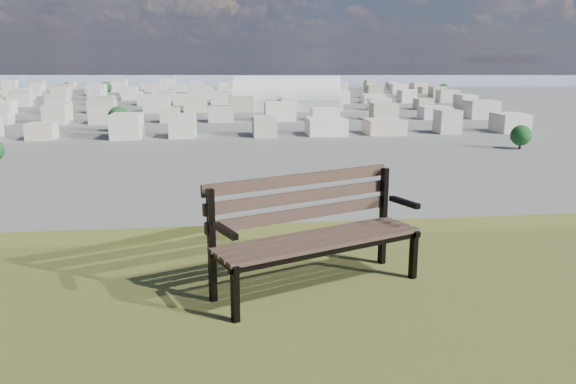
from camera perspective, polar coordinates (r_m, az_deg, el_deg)
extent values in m
cube|color=#463228|center=(4.12, 4.45, -5.45)|extent=(1.54, 0.71, 0.03)
cube|color=#463228|center=(4.20, 3.61, -5.04)|extent=(1.54, 0.71, 0.03)
cube|color=#463228|center=(4.29, 2.81, -4.64)|extent=(1.54, 0.71, 0.03)
cube|color=#463228|center=(4.38, 2.04, -4.26)|extent=(1.54, 0.71, 0.03)
cube|color=#463228|center=(4.40, 1.55, -2.20)|extent=(1.52, 0.67, 0.09)
cube|color=#463228|center=(4.38, 1.41, -0.47)|extent=(1.52, 0.67, 0.09)
cube|color=#463228|center=(4.37, 1.26, 1.27)|extent=(1.52, 0.67, 0.09)
cube|color=black|center=(3.82, -5.39, -10.25)|extent=(0.06, 0.07, 0.40)
cube|color=black|center=(4.07, -7.76, -5.46)|extent=(0.06, 0.07, 0.84)
cube|color=black|center=(3.91, -6.57, -6.97)|extent=(0.22, 0.44, 0.05)
cube|color=black|center=(3.79, -6.38, -3.95)|extent=(0.17, 0.32, 0.04)
cube|color=black|center=(4.63, 12.63, -6.20)|extent=(0.06, 0.07, 0.40)
cube|color=black|center=(4.85, 9.66, -2.47)|extent=(0.06, 0.07, 0.84)
cube|color=black|center=(4.71, 11.25, -3.60)|extent=(0.22, 0.44, 0.05)
cube|color=black|center=(4.62, 11.74, -1.03)|extent=(0.17, 0.32, 0.04)
cube|color=black|center=(4.12, 4.51, -6.02)|extent=(1.52, 0.67, 0.04)
cube|color=black|center=(4.40, 1.97, -4.74)|extent=(1.52, 0.67, 0.04)
cube|color=#B9B9B5|center=(311.30, -0.10, 8.94)|extent=(59.88, 31.58, 6.35)
cylinder|color=white|center=(311.08, -0.10, 9.53)|extent=(59.88, 31.58, 24.14)
cube|color=silver|center=(211.02, -23.10, 5.91)|extent=(11.00, 11.00, 7.00)
cube|color=beige|center=(205.61, -16.63, 6.25)|extent=(11.00, 11.00, 7.00)
cube|color=beige|center=(202.92, -9.90, 6.51)|extent=(11.00, 11.00, 7.00)
cube|color=silver|center=(203.04, -3.08, 6.70)|extent=(11.00, 11.00, 7.00)
cube|color=#BCAF99|center=(205.98, 3.64, 6.78)|extent=(11.00, 11.00, 7.00)
cube|color=tan|center=(211.62, 10.09, 6.78)|extent=(11.00, 11.00, 7.00)
cube|color=beige|center=(219.75, 16.13, 6.70)|extent=(11.00, 11.00, 7.00)
cube|color=beige|center=(230.11, 21.69, 6.56)|extent=(11.00, 11.00, 7.00)
cube|color=beige|center=(262.14, -22.65, 7.19)|extent=(11.00, 11.00, 7.00)
cube|color=silver|center=(256.69, -17.45, 7.49)|extent=(11.00, 11.00, 7.00)
cube|color=#BCAF99|center=(253.40, -12.07, 7.73)|extent=(11.00, 11.00, 7.00)
cube|color=tan|center=(252.36, -6.59, 7.92)|extent=(11.00, 11.00, 7.00)
cube|color=beige|center=(253.60, -1.11, 8.03)|extent=(11.00, 11.00, 7.00)
cube|color=beige|center=(257.08, 4.28, 8.06)|extent=(11.00, 11.00, 7.00)
cube|color=silver|center=(262.72, 9.47, 8.03)|extent=(11.00, 11.00, 7.00)
cube|color=beige|center=(270.38, 14.41, 7.94)|extent=(11.00, 11.00, 7.00)
cube|color=beige|center=(279.90, 19.04, 7.81)|extent=(11.00, 11.00, 7.00)
cube|color=#BCAF99|center=(320.54, -26.52, 7.75)|extent=(11.00, 11.00, 7.00)
cube|color=tan|center=(313.36, -22.35, 8.05)|extent=(11.00, 11.00, 7.00)
cube|color=beige|center=(307.87, -18.01, 8.32)|extent=(11.00, 11.00, 7.00)
cube|color=beige|center=(304.19, -13.52, 8.54)|extent=(11.00, 11.00, 7.00)
cube|color=silver|center=(302.38, -8.95, 8.72)|extent=(11.00, 11.00, 7.00)
cube|color=beige|center=(302.46, -4.35, 8.84)|extent=(11.00, 11.00, 7.00)
cube|color=beige|center=(304.45, 0.22, 8.91)|extent=(11.00, 11.00, 7.00)
cube|color=silver|center=(308.29, 4.71, 8.92)|extent=(11.00, 11.00, 7.00)
cube|color=#BCAF99|center=(313.93, 9.06, 8.88)|extent=(11.00, 11.00, 7.00)
cube|color=tan|center=(321.26, 13.23, 8.79)|extent=(11.00, 11.00, 7.00)
cube|color=beige|center=(330.18, 17.19, 8.67)|extent=(11.00, 11.00, 7.00)
cube|color=silver|center=(371.60, -25.74, 8.40)|extent=(11.00, 11.00, 7.00)
cube|color=beige|center=(364.63, -22.14, 8.67)|extent=(11.00, 11.00, 7.00)
cube|color=beige|center=(359.13, -18.40, 8.91)|extent=(11.00, 11.00, 7.00)
cube|color=silver|center=(355.17, -14.56, 9.11)|extent=(11.00, 11.00, 7.00)
cube|color=#BCAF99|center=(352.80, -10.65, 9.28)|extent=(11.00, 11.00, 7.00)
cube|color=tan|center=(352.06, -6.70, 9.41)|extent=(11.00, 11.00, 7.00)
cube|color=beige|center=(352.95, -2.75, 9.49)|extent=(11.00, 11.00, 7.00)
cube|color=beige|center=(355.46, 1.17, 9.53)|extent=(11.00, 11.00, 7.00)
cube|color=silver|center=(359.56, 5.01, 9.53)|extent=(11.00, 11.00, 7.00)
cube|color=beige|center=(365.19, 8.75, 9.48)|extent=(11.00, 11.00, 7.00)
cube|color=beige|center=(372.29, 12.37, 9.40)|extent=(11.00, 11.00, 7.00)
cube|color=silver|center=(380.77, 15.83, 9.29)|extent=(11.00, 11.00, 7.00)
cube|color=tan|center=(422.75, -25.15, 8.90)|extent=(11.00, 11.00, 7.00)
cube|color=beige|center=(415.94, -21.97, 9.14)|extent=(11.00, 11.00, 7.00)
cube|color=beige|center=(410.43, -18.70, 9.35)|extent=(11.00, 11.00, 7.00)
cube|color=silver|center=(406.26, -15.34, 9.54)|extent=(11.00, 11.00, 7.00)
cube|color=beige|center=(403.47, -11.92, 9.70)|extent=(11.00, 11.00, 7.00)
cube|color=beige|center=(402.11, -8.47, 9.83)|extent=(11.00, 11.00, 7.00)
cube|color=silver|center=(402.17, -5.00, 9.92)|extent=(11.00, 11.00, 7.00)
cube|color=#BCAF99|center=(403.66, -1.54, 9.98)|extent=(11.00, 11.00, 7.00)
cube|color=tan|center=(406.57, 1.88, 10.00)|extent=(11.00, 11.00, 7.00)
cube|color=beige|center=(410.86, 5.24, 9.99)|extent=(11.00, 11.00, 7.00)
cube|color=beige|center=(416.49, 8.53, 9.94)|extent=(11.00, 11.00, 7.00)
cube|color=silver|center=(423.41, 11.71, 9.87)|extent=(11.00, 11.00, 7.00)
cube|color=beige|center=(431.56, 14.78, 9.77)|extent=(11.00, 11.00, 7.00)
cube|color=silver|center=(473.95, -24.68, 9.28)|extent=(11.00, 11.00, 7.00)
cube|color=#BCAF99|center=(467.27, -21.85, 9.50)|extent=(11.00, 11.00, 7.00)
cube|color=tan|center=(461.75, -18.93, 9.70)|extent=(11.00, 11.00, 7.00)
cube|color=beige|center=(457.42, -15.95, 9.87)|extent=(11.00, 11.00, 7.00)
cube|color=beige|center=(454.32, -12.92, 10.02)|extent=(11.00, 11.00, 7.00)
cube|color=silver|center=(452.47, -9.85, 10.15)|extent=(11.00, 11.00, 7.00)
cube|color=beige|center=(451.89, -6.76, 10.25)|extent=(11.00, 11.00, 7.00)
cube|color=beige|center=(452.58, -3.67, 10.31)|extent=(11.00, 11.00, 7.00)
cube|color=silver|center=(454.54, -0.60, 10.35)|extent=(11.00, 11.00, 7.00)
cube|color=#BCAF99|center=(457.75, 2.44, 10.36)|extent=(11.00, 11.00, 7.00)
cube|color=tan|center=(462.19, 5.43, 10.34)|extent=(11.00, 11.00, 7.00)
cube|color=beige|center=(467.82, 8.35, 10.30)|extent=(11.00, 11.00, 7.00)
cube|color=beige|center=(474.60, 11.19, 10.23)|extent=(11.00, 11.00, 7.00)
cube|color=silver|center=(482.48, 13.95, 10.14)|extent=(11.00, 11.00, 7.00)
cube|color=beige|center=(532.77, -26.80, 9.39)|extent=(11.00, 11.00, 7.00)
cube|color=beige|center=(525.20, -24.31, 9.60)|extent=(11.00, 11.00, 7.00)
cube|color=silver|center=(518.63, -21.74, 9.79)|extent=(11.00, 11.00, 7.00)
cube|color=#BCAF99|center=(513.09, -19.12, 9.97)|extent=(11.00, 11.00, 7.00)
cube|color=tan|center=(508.63, -16.44, 10.13)|extent=(11.00, 11.00, 7.00)
cube|color=beige|center=(505.27, -13.71, 10.28)|extent=(11.00, 11.00, 7.00)
cube|color=beige|center=(503.04, -10.95, 10.40)|extent=(11.00, 11.00, 7.00)
cube|color=silver|center=(501.94, -8.17, 10.50)|extent=(11.00, 11.00, 7.00)
cube|color=beige|center=(502.00, -5.39, 10.57)|extent=(11.00, 11.00, 7.00)
cube|color=beige|center=(503.19, -2.61, 10.62)|extent=(11.00, 11.00, 7.00)
cube|color=silver|center=(505.53, 0.15, 10.65)|extent=(11.00, 11.00, 7.00)
cube|color=#BCAF99|center=(508.98, 2.88, 10.65)|extent=(11.00, 11.00, 7.00)
cube|color=tan|center=(513.54, 5.57, 10.63)|extent=(11.00, 11.00, 7.00)
cube|color=beige|center=(519.17, 8.20, 10.59)|extent=(11.00, 11.00, 7.00)
cube|color=beige|center=(525.83, 10.77, 10.52)|extent=(11.00, 11.00, 7.00)
cube|color=silver|center=(533.49, 13.28, 10.44)|extent=(11.00, 11.00, 7.00)
cube|color=beige|center=(583.88, -26.28, 9.66)|extent=(11.00, 11.00, 7.00)
cube|color=beige|center=(576.48, -24.00, 9.85)|extent=(11.00, 11.00, 7.00)
cube|color=silver|center=(569.99, -21.66, 10.03)|extent=(11.00, 11.00, 7.00)
cube|color=#BCAF99|center=(564.45, -19.27, 10.20)|extent=(11.00, 11.00, 7.00)
cube|color=tan|center=(559.88, -16.83, 10.35)|extent=(11.00, 11.00, 7.00)
cube|color=beige|center=(556.32, -14.36, 10.48)|extent=(11.00, 11.00, 7.00)
cube|color=beige|center=(553.77, -11.86, 10.60)|extent=(11.00, 11.00, 7.00)
cube|color=silver|center=(552.25, -9.33, 10.70)|extent=(11.00, 11.00, 7.00)
cube|color=beige|center=(551.78, -6.80, 10.78)|extent=(11.00, 11.00, 7.00)
cube|color=beige|center=(552.35, -4.26, 10.84)|extent=(11.00, 11.00, 7.00)
cube|color=silver|center=(553.95, -1.74, 10.87)|extent=(11.00, 11.00, 7.00)
cube|color=#BCAF99|center=(556.59, 0.77, 10.89)|extent=(11.00, 11.00, 7.00)
cube|color=tan|center=(560.25, 3.25, 10.89)|extent=(11.00, 11.00, 7.00)
cube|color=beige|center=(564.90, 5.69, 10.86)|extent=(11.00, 11.00, 7.00)
cube|color=beige|center=(570.53, 8.09, 10.82)|extent=(11.00, 11.00, 7.00)
cube|color=silver|center=(577.10, 10.43, 10.76)|extent=(11.00, 11.00, 7.00)
cube|color=beige|center=(584.58, 12.72, 10.69)|extent=(11.00, 11.00, 7.00)
cylinder|color=#302218|center=(186.99, 22.50, 4.38)|extent=(0.80, 0.80, 2.10)
sphere|color=black|center=(186.58, 22.58, 5.34)|extent=(6.30, 6.30, 6.30)
cylinder|color=#302218|center=(226.11, -16.77, 6.28)|extent=(0.80, 0.80, 2.70)
sphere|color=black|center=(225.70, -16.84, 7.30)|extent=(8.10, 8.10, 8.10)
cylinder|color=#302218|center=(311.39, 18.30, 7.88)|extent=(0.80, 0.80, 1.95)
sphere|color=black|center=(311.16, 18.34, 8.41)|extent=(5.85, 5.85, 5.85)
cylinder|color=#302218|center=(406.71, 1.88, 9.67)|extent=(0.80, 0.80, 2.25)
sphere|color=black|center=(406.52, 1.88, 10.14)|extent=(6.75, 6.75, 6.75)
cylinder|color=#302218|center=(470.46, -17.94, 9.57)|extent=(0.80, 0.80, 2.85)
sphere|color=black|center=(470.25, -17.98, 10.09)|extent=(8.55, 8.55, 8.55)
cylinder|color=#302218|center=(518.23, -21.50, 9.55)|extent=(0.80, 0.80, 2.40)
sphere|color=black|center=(518.07, -21.54, 9.95)|extent=(7.20, 7.20, 7.20)
cylinder|color=#302218|center=(305.15, 0.97, 8.45)|extent=(0.80, 0.80, 2.10)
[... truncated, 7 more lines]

